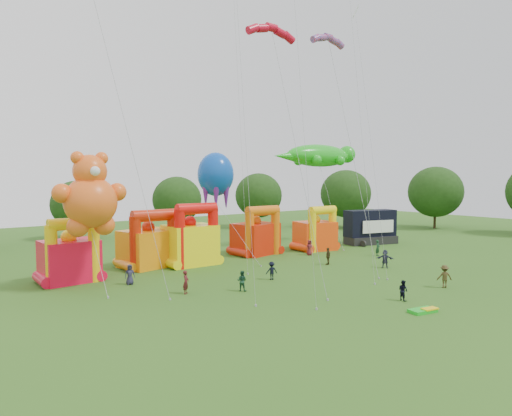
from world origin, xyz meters
TOP-DOWN VIEW (x-y plane):
  - ground at (0.00, 0.00)m, footprint 160.00×160.00m
  - tree_ring at (-1.15, 0.60)m, footprint 120.41×122.48m
  - bouncy_castle_0 at (-16.74, 27.45)m, footprint 4.95×4.09m
  - bouncy_castle_1 at (-8.04, 29.64)m, footprint 6.19×5.37m
  - bouncy_castle_2 at (-3.96, 27.95)m, footprint 5.23×4.21m
  - bouncy_castle_3 at (5.81, 29.04)m, footprint 5.80×5.01m
  - bouncy_castle_4 at (14.05, 27.01)m, footprint 5.44×4.73m
  - stage_trailer at (24.06, 26.26)m, footprint 7.92×4.66m
  - teddy_bear_kite at (-16.05, 23.19)m, footprint 6.15×5.74m
  - gecko_kite at (17.50, 29.17)m, footprint 15.14×8.54m
  - octopus_kite at (0.43, 28.07)m, footprint 4.20×9.06m
  - parafoil_kites at (-11.82, 18.60)m, footprint 27.33×13.99m
  - diamond_kites at (0.01, 15.16)m, footprint 17.58×19.24m
  - folded_kite_bundle at (0.67, 2.65)m, footprint 2.15×1.38m
  - spectator_0 at (-12.81, 23.22)m, footprint 0.98×0.73m
  - spectator_1 at (-10.34, 17.38)m, footprint 0.82×0.82m
  - spectator_2 at (-6.16, 15.34)m, footprint 1.04×1.07m
  - spectator_3 at (-1.51, 17.10)m, footprint 1.23×0.91m
  - spectator_4 at (7.95, 18.99)m, footprint 1.19×0.88m
  - spectator_5 at (11.50, 14.17)m, footprint 1.48×1.78m
  - spectator_6 at (10.51, 24.58)m, footprint 1.03×0.79m
  - spectator_7 at (16.83, 19.28)m, footprint 0.82×0.65m
  - spectator_8 at (2.14, 5.38)m, footprint 0.75×0.88m
  - spectator_9 at (8.52, 5.70)m, footprint 1.46×1.35m

SIDE VIEW (x-z plane):
  - ground at x=0.00m, z-range 0.00..0.00m
  - folded_kite_bundle at x=0.67m, z-range -0.02..0.29m
  - spectator_8 at x=2.14m, z-range 0.00..1.61m
  - spectator_3 at x=-1.51m, z-range 0.00..1.70m
  - spectator_2 at x=-6.16m, z-range 0.00..1.73m
  - spectator_0 at x=-12.81m, z-range 0.00..1.82m
  - spectator_6 at x=10.51m, z-range 0.00..1.87m
  - spectator_4 at x=7.95m, z-range 0.00..1.88m
  - spectator_5 at x=11.50m, z-range 0.00..1.92m
  - spectator_1 at x=-10.34m, z-range 0.00..1.93m
  - spectator_7 at x=16.83m, z-range 0.00..1.95m
  - spectator_9 at x=8.52m, z-range 0.00..1.98m
  - bouncy_castle_4 at x=14.05m, z-range -0.69..5.14m
  - bouncy_castle_0 at x=-16.74m, z-range -0.71..5.27m
  - bouncy_castle_3 at x=5.81m, z-range -0.73..5.34m
  - stage_trailer at x=24.06m, z-range -0.09..4.78m
  - bouncy_castle_1 at x=-8.04m, z-range -0.75..5.46m
  - bouncy_castle_2 at x=-3.96m, z-range -0.82..5.98m
  - tree_ring at x=-1.15m, z-range 0.22..12.30m
  - octopus_kite at x=0.43m, z-range 0.73..13.22m
  - teddy_bear_kite at x=-16.05m, z-range 1.74..13.55m
  - gecko_kite at x=17.50m, z-range 2.75..16.96m
  - parafoil_kites at x=-11.82m, z-range -0.62..28.54m
  - diamond_kites at x=0.01m, z-range -3.01..35.97m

